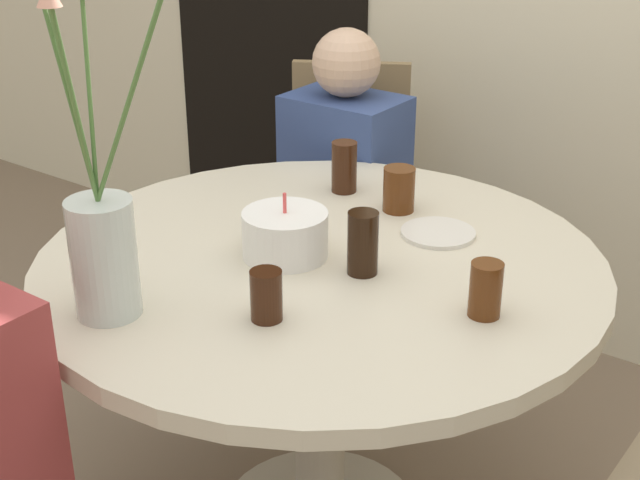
# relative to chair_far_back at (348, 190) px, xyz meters

# --- Properties ---
(dining_table) EXTENTS (1.25, 1.25, 0.75)m
(dining_table) POSITION_rel_chair_far_back_xyz_m (0.49, -0.82, 0.09)
(dining_table) COLOR beige
(dining_table) RESTS_ON ground_plane
(chair_far_back) EXTENTS (0.55, 0.55, 0.92)m
(chair_far_back) POSITION_rel_chair_far_back_xyz_m (0.00, 0.00, 0.00)
(chair_far_back) COLOR #9E896B
(chair_far_back) RESTS_ON ground_plane
(birthday_cake) EXTENTS (0.19, 0.19, 0.15)m
(birthday_cake) POSITION_rel_chair_far_back_xyz_m (0.43, -0.87, 0.27)
(birthday_cake) COLOR white
(birthday_cake) RESTS_ON dining_table
(flower_vase) EXTENTS (0.32, 0.26, 0.76)m
(flower_vase) POSITION_rel_chair_far_back_xyz_m (0.32, -1.26, 0.45)
(flower_vase) COLOR silver
(flower_vase) RESTS_ON dining_table
(side_plate) EXTENTS (0.17, 0.17, 0.01)m
(side_plate) POSITION_rel_chair_far_back_xyz_m (0.64, -0.57, 0.23)
(side_plate) COLOR silver
(side_plate) RESTS_ON dining_table
(drink_glass_0) EXTENTS (0.07, 0.07, 0.13)m
(drink_glass_0) POSITION_rel_chair_far_back_xyz_m (0.31, -0.47, 0.29)
(drink_glass_0) COLOR #33190C
(drink_glass_0) RESTS_ON dining_table
(drink_glass_1) EXTENTS (0.08, 0.08, 0.11)m
(drink_glass_1) POSITION_rel_chair_far_back_xyz_m (0.49, -0.50, 0.28)
(drink_glass_1) COLOR #51280F
(drink_glass_1) RESTS_ON dining_table
(drink_glass_2) EXTENTS (0.06, 0.06, 0.10)m
(drink_glass_2) POSITION_rel_chair_far_back_xyz_m (0.57, -1.11, 0.27)
(drink_glass_2) COLOR #33190C
(drink_glass_2) RESTS_ON dining_table
(drink_glass_3) EXTENTS (0.07, 0.07, 0.14)m
(drink_glass_3) POSITION_rel_chair_far_back_xyz_m (0.61, -0.83, 0.29)
(drink_glass_3) COLOR black
(drink_glass_3) RESTS_ON dining_table
(drink_glass_4) EXTENTS (0.06, 0.06, 0.11)m
(drink_glass_4) POSITION_rel_chair_far_back_xyz_m (0.90, -0.85, 0.28)
(drink_glass_4) COLOR #51280F
(drink_glass_4) RESTS_ON dining_table
(person_guest) EXTENTS (0.34, 0.24, 1.08)m
(person_guest) POSITION_rel_chair_far_back_xyz_m (0.08, -0.14, -0.02)
(person_guest) COLOR #383333
(person_guest) RESTS_ON ground_plane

